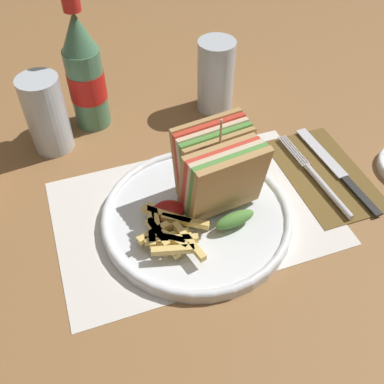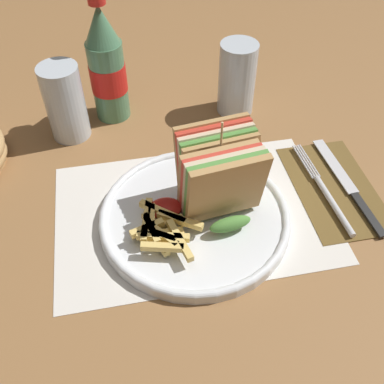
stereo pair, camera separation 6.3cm
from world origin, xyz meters
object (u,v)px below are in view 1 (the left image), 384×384
(plate_main, at_px, (197,216))
(fork, at_px, (320,181))
(coke_bottle_near, at_px, (85,74))
(knife, at_px, (337,170))
(glass_near, at_px, (215,80))
(club_sandwich, at_px, (219,172))
(glass_far, at_px, (46,114))

(plate_main, relative_size, fork, 1.38)
(fork, relative_size, coke_bottle_near, 0.87)
(fork, height_order, knife, fork)
(coke_bottle_near, distance_m, glass_near, 0.23)
(club_sandwich, distance_m, fork, 0.18)
(fork, bearing_deg, knife, 18.81)
(plate_main, distance_m, club_sandwich, 0.07)
(plate_main, xyz_separation_m, fork, (0.20, 0.00, -0.00))
(club_sandwich, xyz_separation_m, coke_bottle_near, (-0.13, 0.26, 0.03))
(club_sandwich, height_order, glass_far, club_sandwich)
(plate_main, relative_size, coke_bottle_near, 1.20)
(plate_main, bearing_deg, club_sandwich, 22.02)
(fork, distance_m, coke_bottle_near, 0.42)
(plate_main, relative_size, glass_near, 2.08)
(glass_near, relative_size, glass_far, 1.00)
(knife, bearing_deg, plate_main, -178.44)
(fork, xyz_separation_m, knife, (0.04, 0.02, -0.00))
(glass_near, bearing_deg, fork, -72.37)
(plate_main, xyz_separation_m, club_sandwich, (0.04, 0.02, 0.06))
(knife, bearing_deg, coke_bottle_near, 139.64)
(coke_bottle_near, bearing_deg, glass_far, -150.25)
(fork, bearing_deg, glass_far, 145.13)
(knife, bearing_deg, fork, -161.19)
(glass_far, bearing_deg, glass_near, 2.91)
(fork, bearing_deg, glass_near, 104.52)
(plate_main, relative_size, knife, 1.28)
(fork, distance_m, glass_far, 0.45)
(knife, distance_m, glass_far, 0.47)
(knife, distance_m, coke_bottle_near, 0.44)
(glass_near, xyz_separation_m, glass_far, (-0.30, -0.02, 0.01))
(club_sandwich, bearing_deg, knife, 1.36)
(plate_main, height_order, fork, plate_main)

